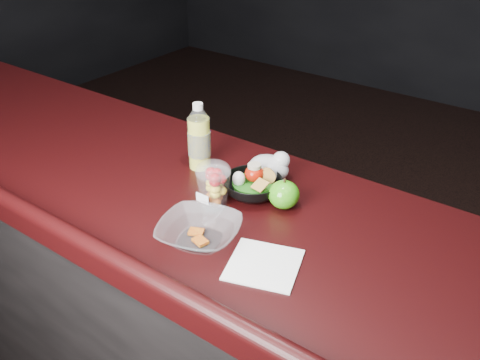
{
  "coord_description": "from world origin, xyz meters",
  "views": [
    {
      "loc": [
        0.67,
        -0.66,
        1.81
      ],
      "look_at": [
        -0.05,
        0.32,
        1.1
      ],
      "focal_mm": 40.0,
      "sensor_mm": 36.0,
      "label": 1
    }
  ],
  "objects_px": {
    "fruit_cup": "(213,184)",
    "green_apple": "(284,195)",
    "takeout_bowl": "(199,232)",
    "snack_bowl": "(252,185)",
    "lemonade_bottle": "(199,141)"
  },
  "relations": [
    {
      "from": "snack_bowl",
      "to": "green_apple",
      "type": "bearing_deg",
      "value": -0.12
    },
    {
      "from": "green_apple",
      "to": "snack_bowl",
      "type": "height_order",
      "value": "snack_bowl"
    },
    {
      "from": "fruit_cup",
      "to": "snack_bowl",
      "type": "xyz_separation_m",
      "value": [
        0.05,
        0.11,
        -0.04
      ]
    },
    {
      "from": "green_apple",
      "to": "takeout_bowl",
      "type": "bearing_deg",
      "value": -109.16
    },
    {
      "from": "green_apple",
      "to": "takeout_bowl",
      "type": "relative_size",
      "value": 0.35
    },
    {
      "from": "green_apple",
      "to": "snack_bowl",
      "type": "distance_m",
      "value": 0.1
    },
    {
      "from": "lemonade_bottle",
      "to": "green_apple",
      "type": "xyz_separation_m",
      "value": [
        0.33,
        -0.04,
        -0.05
      ]
    },
    {
      "from": "takeout_bowl",
      "to": "lemonade_bottle",
      "type": "bearing_deg",
      "value": 129.77
    },
    {
      "from": "fruit_cup",
      "to": "green_apple",
      "type": "bearing_deg",
      "value": 34.81
    },
    {
      "from": "green_apple",
      "to": "takeout_bowl",
      "type": "xyz_separation_m",
      "value": [
        -0.09,
        -0.25,
        -0.01
      ]
    },
    {
      "from": "fruit_cup",
      "to": "takeout_bowl",
      "type": "distance_m",
      "value": 0.16
    },
    {
      "from": "fruit_cup",
      "to": "green_apple",
      "type": "relative_size",
      "value": 1.55
    },
    {
      "from": "green_apple",
      "to": "fruit_cup",
      "type": "bearing_deg",
      "value": -145.19
    },
    {
      "from": "snack_bowl",
      "to": "takeout_bowl",
      "type": "height_order",
      "value": "snack_bowl"
    },
    {
      "from": "takeout_bowl",
      "to": "fruit_cup",
      "type": "bearing_deg",
      "value": 115.75
    }
  ]
}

